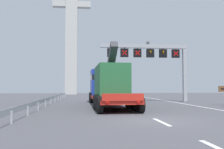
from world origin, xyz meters
TOP-DOWN VIEW (x-y plane):
  - ground at (0.00, 0.00)m, footprint 112.00×112.00m
  - lane_markings at (-0.08, 18.28)m, footprint 0.20×51.16m
  - edge_line_right at (6.20, 12.00)m, footprint 0.20×63.00m
  - overhead_lane_gantry at (4.15, 15.07)m, footprint 10.43×0.90m
  - heavy_haul_truck_red at (-1.77, 10.82)m, footprint 3.44×14.13m
  - guardrail_left at (-7.29, 13.88)m, footprint 0.13×31.77m
  - bridge_pylon_distant at (-7.28, 45.67)m, footprint 9.00×2.00m

SIDE VIEW (x-z plane):
  - ground at x=0.00m, z-range 0.00..0.00m
  - edge_line_right at x=6.20m, z-range 0.00..0.01m
  - lane_markings at x=-0.08m, z-range 0.00..0.01m
  - guardrail_left at x=-7.29m, z-range 0.18..0.94m
  - heavy_haul_truck_red at x=-1.77m, z-range -0.66..4.64m
  - overhead_lane_gantry at x=4.15m, z-range 1.89..8.90m
  - bridge_pylon_distant at x=-7.28m, z-range 0.39..35.23m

